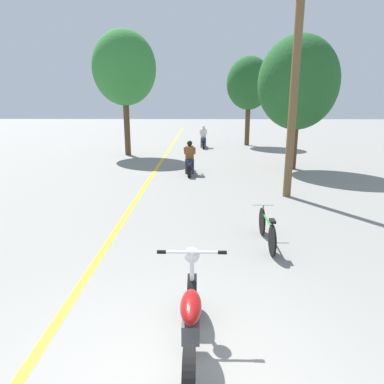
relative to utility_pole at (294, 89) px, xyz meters
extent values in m
cube|color=yellow|center=(-4.63, 5.01, -3.21)|extent=(0.14, 48.00, 0.01)
cylinder|color=brown|center=(0.00, 0.00, -0.09)|extent=(0.24, 0.24, 6.24)
cylinder|color=#513A23|center=(1.38, 4.65, -1.92)|extent=(0.32, 0.32, 2.57)
ellipsoid|color=#235B28|center=(1.38, 4.65, 0.42)|extent=(3.35, 3.01, 3.85)
cylinder|color=#513A23|center=(0.54, 13.34, -1.64)|extent=(0.32, 0.32, 3.14)
ellipsoid|color=#235B28|center=(0.54, 13.34, 0.87)|extent=(2.97, 2.67, 3.41)
cylinder|color=#513A23|center=(-6.71, 8.61, -1.44)|extent=(0.32, 0.32, 3.55)
ellipsoid|color=#337F38|center=(-6.71, 8.61, 1.40)|extent=(3.35, 3.02, 3.86)
cylinder|color=black|center=(-2.83, -6.28, -2.91)|extent=(0.12, 0.61, 0.61)
cylinder|color=black|center=(-2.83, -7.71, -2.91)|extent=(0.12, 0.61, 0.61)
ellipsoid|color=maroon|center=(-2.83, -6.99, -2.59)|extent=(0.24, 0.63, 0.22)
cube|color=#4C4C51|center=(-2.83, -6.99, -2.86)|extent=(0.20, 0.36, 0.24)
cylinder|color=silver|center=(-2.83, -6.37, -2.54)|extent=(0.06, 0.23, 0.74)
cylinder|color=silver|center=(-2.83, -6.46, -2.18)|extent=(0.75, 0.04, 0.04)
cylinder|color=black|center=(-3.20, -6.46, -2.18)|extent=(0.11, 0.05, 0.05)
cylinder|color=black|center=(-2.45, -6.46, -2.18)|extent=(0.11, 0.05, 0.05)
sphere|color=silver|center=(-2.83, -6.37, -2.26)|extent=(0.20, 0.20, 0.20)
cylinder|color=black|center=(-3.12, 4.14, -2.93)|extent=(0.12, 0.56, 0.56)
cylinder|color=black|center=(-3.12, 2.78, -2.93)|extent=(0.12, 0.56, 0.56)
cube|color=navy|center=(-3.12, 3.46, -2.75)|extent=(0.20, 0.86, 0.28)
cylinder|color=silver|center=(-3.12, 4.04, -2.30)|extent=(0.50, 0.03, 0.03)
cylinder|color=#38383D|center=(-3.25, 3.41, -2.91)|extent=(0.11, 0.11, 0.60)
cylinder|color=#38383D|center=(-2.99, 3.41, -2.91)|extent=(0.11, 0.11, 0.60)
cube|color=brown|center=(-3.12, 3.44, -2.34)|extent=(0.34, 0.27, 0.56)
cylinder|color=brown|center=(-3.32, 3.60, -2.29)|extent=(0.08, 0.44, 0.34)
cylinder|color=brown|center=(-2.92, 3.60, -2.29)|extent=(0.08, 0.44, 0.34)
sphere|color=black|center=(-3.12, 3.48, -1.96)|extent=(0.22, 0.22, 0.22)
cylinder|color=black|center=(-2.46, 12.72, -2.89)|extent=(0.12, 0.64, 0.64)
cylinder|color=black|center=(-2.46, 11.28, -2.89)|extent=(0.12, 0.64, 0.64)
cube|color=navy|center=(-2.46, 12.00, -2.71)|extent=(0.20, 0.92, 0.28)
cylinder|color=silver|center=(-2.46, 12.62, -2.22)|extent=(0.50, 0.03, 0.03)
cylinder|color=slate|center=(-2.59, 11.95, -2.89)|extent=(0.11, 0.11, 0.64)
cylinder|color=slate|center=(-2.33, 11.95, -2.89)|extent=(0.11, 0.11, 0.64)
cube|color=silver|center=(-2.46, 11.98, -2.29)|extent=(0.34, 0.28, 0.59)
cylinder|color=silver|center=(-2.66, 12.14, -2.23)|extent=(0.08, 0.46, 0.36)
cylinder|color=silver|center=(-2.26, 12.14, -2.23)|extent=(0.08, 0.46, 0.36)
sphere|color=white|center=(-2.46, 12.02, -1.90)|extent=(0.21, 0.21, 0.21)
cylinder|color=black|center=(-1.35, -3.24, -2.91)|extent=(0.04, 0.61, 0.61)
cylinder|color=black|center=(-1.35, -4.32, -2.91)|extent=(0.04, 0.61, 0.61)
cylinder|color=#2D8C38|center=(-1.35, -3.78, -2.70)|extent=(0.04, 0.86, 0.04)
cylinder|color=#2D8C38|center=(-1.35, -4.24, -2.73)|extent=(0.03, 0.03, 0.36)
cube|color=black|center=(-1.35, -4.24, -2.54)|extent=(0.10, 0.20, 0.05)
cylinder|color=#2D8C38|center=(-1.35, -3.29, -2.71)|extent=(0.03, 0.03, 0.39)
cylinder|color=silver|center=(-1.35, -3.29, -2.51)|extent=(0.44, 0.03, 0.03)
camera|label=1|loc=(-2.74, -10.37, -0.38)|focal=32.00mm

